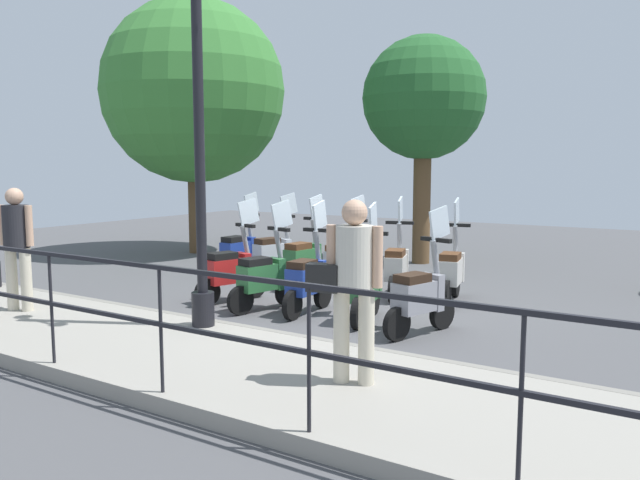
{
  "coord_description": "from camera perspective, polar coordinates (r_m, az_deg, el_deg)",
  "views": [
    {
      "loc": [
        -7.72,
        -4.49,
        2.02
      ],
      "look_at": [
        0.2,
        0.5,
        0.9
      ],
      "focal_mm": 35.0,
      "sensor_mm": 36.0,
      "label": 1
    }
  ],
  "objects": [
    {
      "name": "scooter_far_4",
      "position": [
        11.04,
        -4.21,
        -1.2
      ],
      "size": [
        1.2,
        0.54,
        1.54
      ],
      "rotation": [
        0.0,
        0.0,
        -0.29
      ],
      "color": "black",
      "rests_on": "ground_plane"
    },
    {
      "name": "tree_large",
      "position": [
        14.82,
        -11.49,
        13.14
      ],
      "size": [
        4.15,
        4.15,
        5.77
      ],
      "color": "brown",
      "rests_on": "ground_plane"
    },
    {
      "name": "scooter_far_0",
      "position": [
        9.41,
        11.94,
        -2.73
      ],
      "size": [
        1.22,
        0.48,
        1.54
      ],
      "rotation": [
        0.0,
        0.0,
        0.19
      ],
      "color": "black",
      "rests_on": "ground_plane"
    },
    {
      "name": "scooter_far_3",
      "position": [
        10.35,
        -1.47,
        -1.72
      ],
      "size": [
        1.23,
        0.44,
        1.54
      ],
      "rotation": [
        0.0,
        0.0,
        -0.11
      ],
      "color": "black",
      "rests_on": "ground_plane"
    },
    {
      "name": "lamp_post_near",
      "position": [
        7.29,
        -10.95,
        7.5
      ],
      "size": [
        0.26,
        0.9,
        4.44
      ],
      "color": "black",
      "rests_on": "promenade_walkway"
    },
    {
      "name": "scooter_near_2",
      "position": [
        8.51,
        -1.13,
        -3.59
      ],
      "size": [
        1.23,
        0.44,
        1.54
      ],
      "rotation": [
        0.0,
        0.0,
        0.06
      ],
      "color": "black",
      "rests_on": "ground_plane"
    },
    {
      "name": "scooter_near_4",
      "position": [
        9.33,
        -8.18,
        -2.74
      ],
      "size": [
        1.2,
        0.53,
        1.54
      ],
      "rotation": [
        0.0,
        0.0,
        -0.28
      ],
      "color": "black",
      "rests_on": "ground_plane"
    },
    {
      "name": "scooter_far_1",
      "position": [
        9.65,
        7.01,
        -2.39
      ],
      "size": [
        1.2,
        0.54,
        1.54
      ],
      "rotation": [
        0.0,
        0.0,
        0.3
      ],
      "color": "black",
      "rests_on": "ground_plane"
    },
    {
      "name": "promenade_walkway",
      "position": [
        6.7,
        -11.95,
        -10.22
      ],
      "size": [
        2.2,
        20.0,
        0.15
      ],
      "color": "gray",
      "rests_on": "ground_plane"
    },
    {
      "name": "tree_distant",
      "position": [
        13.09,
        9.46,
        12.5
      ],
      "size": [
        2.49,
        2.49,
        4.62
      ],
      "color": "brown",
      "rests_on": "ground_plane"
    },
    {
      "name": "scooter_near_1",
      "position": [
        8.11,
        4.22,
        -4.13
      ],
      "size": [
        1.22,
        0.5,
        1.54
      ],
      "rotation": [
        0.0,
        0.0,
        0.23
      ],
      "color": "black",
      "rests_on": "ground_plane"
    },
    {
      "name": "pedestrian_distant",
      "position": [
        8.89,
        -25.98,
        0.06
      ],
      "size": [
        0.4,
        0.47,
        1.59
      ],
      "rotation": [
        0.0,
        0.0,
        3.45
      ],
      "color": "beige",
      "rests_on": "promenade_walkway"
    },
    {
      "name": "pedestrian_with_bag",
      "position": [
        5.31,
        2.91,
        -3.4
      ],
      "size": [
        0.42,
        0.63,
        1.59
      ],
      "rotation": [
        0.0,
        0.0,
        0.27
      ],
      "color": "beige",
      "rests_on": "promenade_walkway"
    },
    {
      "name": "scooter_far_2",
      "position": [
        10.14,
        2.3,
        -1.91
      ],
      "size": [
        1.22,
        0.48,
        1.54
      ],
      "rotation": [
        0.0,
        0.0,
        -0.19
      ],
      "color": "black",
      "rests_on": "ground_plane"
    },
    {
      "name": "scooter_near_0",
      "position": [
        7.55,
        9.14,
        -5.02
      ],
      "size": [
        1.2,
        0.54,
        1.54
      ],
      "rotation": [
        0.0,
        0.0,
        -0.3
      ],
      "color": "black",
      "rests_on": "ground_plane"
    },
    {
      "name": "ground_plane",
      "position": [
        9.16,
        1.99,
        -5.92
      ],
      "size": [
        28.0,
        28.0,
        0.0
      ],
      "primitive_type": "plane",
      "color": "#4C4C4F"
    },
    {
      "name": "scooter_far_5",
      "position": [
        11.4,
        -7.36,
        -0.99
      ],
      "size": [
        1.23,
        0.44,
        1.54
      ],
      "rotation": [
        0.0,
        0.0,
        -0.07
      ],
      "color": "black",
      "rests_on": "ground_plane"
    },
    {
      "name": "fence_railing",
      "position": [
        5.82,
        -19.36,
        -4.66
      ],
      "size": [
        0.04,
        16.03,
        1.07
      ],
      "color": "black",
      "rests_on": "promenade_walkway"
    },
    {
      "name": "scooter_near_3",
      "position": [
        8.74,
        -5.16,
        -3.34
      ],
      "size": [
        1.21,
        0.52,
        1.54
      ],
      "rotation": [
        0.0,
        0.0,
        -0.26
      ],
      "color": "black",
      "rests_on": "ground_plane"
    }
  ]
}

